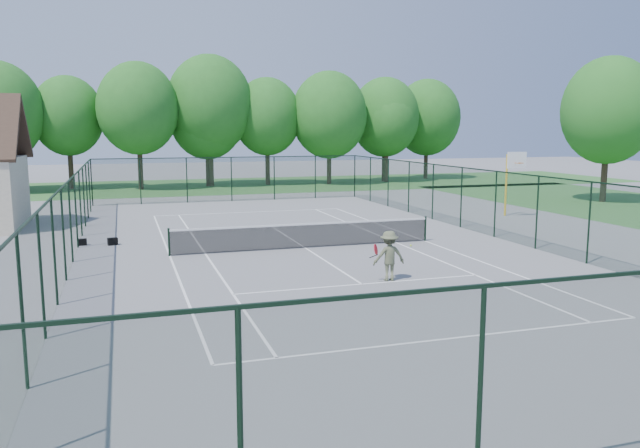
{
  "coord_description": "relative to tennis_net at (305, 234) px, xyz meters",
  "views": [
    {
      "loc": [
        -7.1,
        -24.37,
        4.87
      ],
      "look_at": [
        0.0,
        -2.0,
        1.3
      ],
      "focal_mm": 35.0,
      "sensor_mm": 36.0,
      "label": 1
    }
  ],
  "objects": [
    {
      "name": "ground",
      "position": [
        0.0,
        0.0,
        -0.58
      ],
      "size": [
        140.0,
        140.0,
        0.0
      ],
      "primitive_type": "plane",
      "color": "gray",
      "rests_on": "ground"
    },
    {
      "name": "grass_far",
      "position": [
        0.0,
        30.0,
        -0.57
      ],
      "size": [
        80.0,
        16.0,
        0.01
      ],
      "primitive_type": "cube",
      "color": "#387132",
      "rests_on": "ground"
    },
    {
      "name": "basketball_goal",
      "position": [
        13.62,
        5.51,
        1.99
      ],
      "size": [
        1.2,
        1.43,
        3.65
      ],
      "color": "yellow",
      "rests_on": "ground"
    },
    {
      "name": "sports_bag_a",
      "position": [
        -8.85,
        3.46,
        -0.44
      ],
      "size": [
        0.37,
        0.24,
        0.28
      ],
      "primitive_type": "cube",
      "rotation": [
        0.0,
        0.0,
        0.08
      ],
      "color": "black",
      "rests_on": "ground"
    },
    {
      "name": "sports_bag_b",
      "position": [
        -7.62,
        3.15,
        -0.42
      ],
      "size": [
        0.44,
        0.33,
        0.31
      ],
      "primitive_type": "cube",
      "rotation": [
        0.0,
        0.0,
        0.23
      ],
      "color": "black",
      "rests_on": "ground"
    },
    {
      "name": "tennis_player",
      "position": [
        1.02,
        -6.19,
        0.24
      ],
      "size": [
        1.85,
        0.95,
        1.63
      ],
      "color": "#585E42",
      "rests_on": "ground"
    },
    {
      "name": "tree_side",
      "position": [
        23.93,
        9.91,
        5.53
      ],
      "size": [
        6.12,
        6.12,
        9.69
      ],
      "color": "#412D22",
      "rests_on": "ground"
    },
    {
      "name": "tree_line_far",
      "position": [
        0.0,
        30.0,
        5.42
      ],
      "size": [
        39.4,
        6.4,
        9.7
      ],
      "color": "#412D22",
      "rests_on": "ground"
    },
    {
      "name": "fence_enclosure",
      "position": [
        0.0,
        0.0,
        0.98
      ],
      "size": [
        18.05,
        36.05,
        3.02
      ],
      "color": "#173220",
      "rests_on": "ground"
    },
    {
      "name": "court_lines",
      "position": [
        0.0,
        0.0,
        -0.57
      ],
      "size": [
        11.05,
        23.85,
        0.01
      ],
      "color": "white",
      "rests_on": "ground"
    },
    {
      "name": "tennis_net",
      "position": [
        0.0,
        0.0,
        0.0
      ],
      "size": [
        11.08,
        0.08,
        1.1
      ],
      "color": "black",
      "rests_on": "ground"
    }
  ]
}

